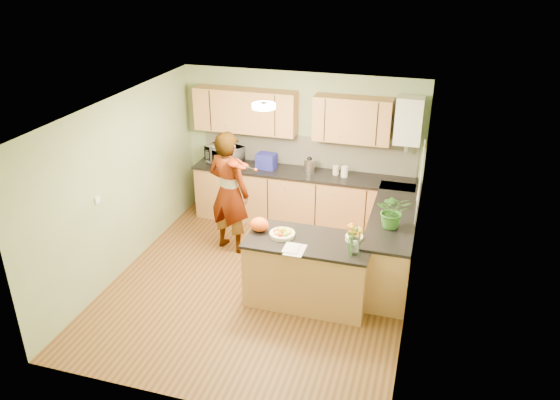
# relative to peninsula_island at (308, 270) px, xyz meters

# --- Properties ---
(floor) EXTENTS (4.50, 4.50, 0.00)m
(floor) POSITION_rel_peninsula_island_xyz_m (-0.73, 0.16, -0.46)
(floor) COLOR #543318
(floor) RESTS_ON ground
(ceiling) EXTENTS (4.00, 4.50, 0.02)m
(ceiling) POSITION_rel_peninsula_island_xyz_m (-0.73, 0.16, 2.04)
(ceiling) COLOR white
(ceiling) RESTS_ON wall_back
(wall_back) EXTENTS (4.00, 0.02, 2.50)m
(wall_back) POSITION_rel_peninsula_island_xyz_m (-0.73, 2.41, 0.79)
(wall_back) COLOR gray
(wall_back) RESTS_ON floor
(wall_front) EXTENTS (4.00, 0.02, 2.50)m
(wall_front) POSITION_rel_peninsula_island_xyz_m (-0.73, -2.09, 0.79)
(wall_front) COLOR gray
(wall_front) RESTS_ON floor
(wall_left) EXTENTS (0.02, 4.50, 2.50)m
(wall_left) POSITION_rel_peninsula_island_xyz_m (-2.73, 0.16, 0.79)
(wall_left) COLOR gray
(wall_left) RESTS_ON floor
(wall_right) EXTENTS (0.02, 4.50, 2.50)m
(wall_right) POSITION_rel_peninsula_island_xyz_m (1.27, 0.16, 0.79)
(wall_right) COLOR gray
(wall_right) RESTS_ON floor
(back_counter) EXTENTS (3.64, 0.62, 0.94)m
(back_counter) POSITION_rel_peninsula_island_xyz_m (-0.63, 2.11, 0.01)
(back_counter) COLOR #B07246
(back_counter) RESTS_ON floor
(right_counter) EXTENTS (0.62, 2.24, 0.94)m
(right_counter) POSITION_rel_peninsula_island_xyz_m (0.97, 1.01, 0.01)
(right_counter) COLOR #B07246
(right_counter) RESTS_ON floor
(splashback) EXTENTS (3.60, 0.02, 0.52)m
(splashback) POSITION_rel_peninsula_island_xyz_m (-0.63, 2.40, 0.74)
(splashback) COLOR beige
(splashback) RESTS_ON back_counter
(upper_cabinets) EXTENTS (3.20, 0.34, 0.70)m
(upper_cabinets) POSITION_rel_peninsula_island_xyz_m (-0.91, 2.24, 1.39)
(upper_cabinets) COLOR #B07246
(upper_cabinets) RESTS_ON wall_back
(boiler) EXTENTS (0.40, 0.30, 0.86)m
(boiler) POSITION_rel_peninsula_island_xyz_m (0.97, 2.25, 1.44)
(boiler) COLOR white
(boiler) RESTS_ON wall_back
(window_right) EXTENTS (0.01, 1.30, 1.05)m
(window_right) POSITION_rel_peninsula_island_xyz_m (1.26, 0.76, 1.09)
(window_right) COLOR white
(window_right) RESTS_ON wall_right
(light_switch) EXTENTS (0.02, 0.09, 0.09)m
(light_switch) POSITION_rel_peninsula_island_xyz_m (-2.72, -0.44, 0.84)
(light_switch) COLOR white
(light_switch) RESTS_ON wall_left
(ceiling_lamp) EXTENTS (0.30, 0.30, 0.07)m
(ceiling_lamp) POSITION_rel_peninsula_island_xyz_m (-0.73, 0.46, 2.00)
(ceiling_lamp) COLOR #FFEABF
(ceiling_lamp) RESTS_ON ceiling
(peninsula_island) EXTENTS (1.59, 0.81, 0.91)m
(peninsula_island) POSITION_rel_peninsula_island_xyz_m (0.00, 0.00, 0.00)
(peninsula_island) COLOR #B07246
(peninsula_island) RESTS_ON floor
(fruit_dish) EXTENTS (0.33, 0.33, 0.11)m
(fruit_dish) POSITION_rel_peninsula_island_xyz_m (-0.35, -0.00, 0.50)
(fruit_dish) COLOR beige
(fruit_dish) RESTS_ON peninsula_island
(orange_bowl) EXTENTS (0.22, 0.22, 0.13)m
(orange_bowl) POSITION_rel_peninsula_island_xyz_m (0.55, 0.15, 0.51)
(orange_bowl) COLOR beige
(orange_bowl) RESTS_ON peninsula_island
(flower_vase) EXTENTS (0.25, 0.25, 0.46)m
(flower_vase) POSITION_rel_peninsula_island_xyz_m (0.60, -0.18, 0.76)
(flower_vase) COLOR silver
(flower_vase) RESTS_ON peninsula_island
(orange_bag) EXTENTS (0.26, 0.22, 0.19)m
(orange_bag) POSITION_rel_peninsula_island_xyz_m (-0.67, 0.05, 0.55)
(orange_bag) COLOR #FB5714
(orange_bag) RESTS_ON peninsula_island
(papers) EXTENTS (0.23, 0.32, 0.01)m
(papers) POSITION_rel_peninsula_island_xyz_m (-0.10, -0.30, 0.46)
(papers) COLOR silver
(papers) RESTS_ON peninsula_island
(violinist) EXTENTS (0.79, 0.63, 1.89)m
(violinist) POSITION_rel_peninsula_island_xyz_m (-1.47, 1.01, 0.49)
(violinist) COLOR tan
(violinist) RESTS_ON floor
(violin) EXTENTS (0.71, 0.62, 0.18)m
(violin) POSITION_rel_peninsula_island_xyz_m (-1.27, 0.79, 1.06)
(violin) COLOR #4E1404
(violin) RESTS_ON violinist
(microwave) EXTENTS (0.68, 0.56, 0.32)m
(microwave) POSITION_rel_peninsula_island_xyz_m (-1.97, 2.09, 0.64)
(microwave) COLOR white
(microwave) RESTS_ON back_counter
(blue_box) EXTENTS (0.33, 0.26, 0.25)m
(blue_box) POSITION_rel_peninsula_island_xyz_m (-1.24, 2.12, 0.61)
(blue_box) COLOR navy
(blue_box) RESTS_ON back_counter
(kettle) EXTENTS (0.17, 0.17, 0.32)m
(kettle) POSITION_rel_peninsula_island_xyz_m (-0.51, 2.11, 0.61)
(kettle) COLOR #AFAFB4
(kettle) RESTS_ON back_counter
(jar_cream) EXTENTS (0.12, 0.12, 0.15)m
(jar_cream) POSITION_rel_peninsula_island_xyz_m (-0.09, 2.16, 0.56)
(jar_cream) COLOR beige
(jar_cream) RESTS_ON back_counter
(jar_white) EXTENTS (0.12, 0.12, 0.17)m
(jar_white) POSITION_rel_peninsula_island_xyz_m (0.06, 2.11, 0.57)
(jar_white) COLOR white
(jar_white) RESTS_ON back_counter
(potted_plant) EXTENTS (0.47, 0.42, 0.48)m
(potted_plant) POSITION_rel_peninsula_island_xyz_m (0.97, 0.59, 0.72)
(potted_plant) COLOR #306C24
(potted_plant) RESTS_ON right_counter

